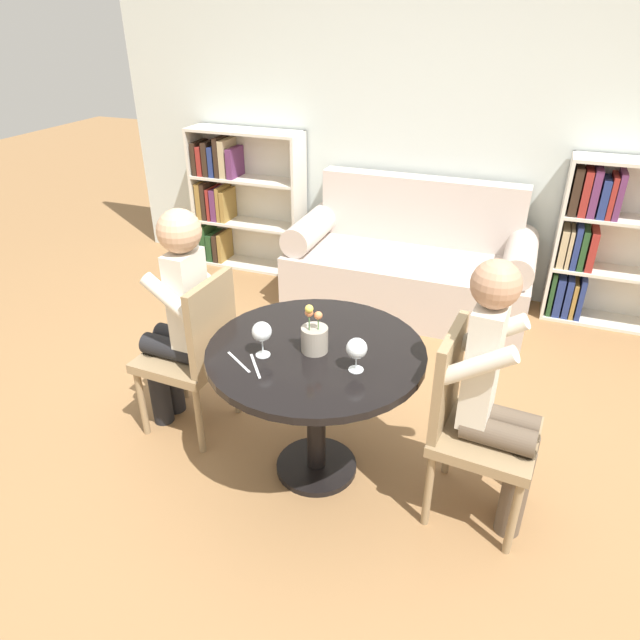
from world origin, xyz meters
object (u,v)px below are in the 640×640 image
bookshelf_left (236,197)px  chair_right (471,419)px  person_right (498,397)px  couch (409,267)px  bookshelf_right (609,243)px  flower_vase (314,337)px  chair_left (196,349)px  wine_glass_left (262,333)px  person_left (178,317)px  wine_glass_right (357,349)px

bookshelf_left → chair_right: (2.29, -2.18, -0.10)m
bookshelf_left → person_right: size_ratio=0.95×
couch → bookshelf_right: 1.39m
person_right → flower_vase: 0.80m
couch → chair_left: couch is taller
couch → chair_right: 2.04m
person_right → chair_left: bearing=91.5°
bookshelf_left → wine_glass_left: bookshelf_left is taller
wine_glass_left → bookshelf_left: bearing=120.9°
person_left → chair_left: bearing=88.3°
chair_right → wine_glass_left: size_ratio=5.58×
chair_right → flower_vase: 0.76m
bookshelf_right → chair_right: 2.27m
couch → wine_glass_right: (0.22, -2.03, 0.49)m
wine_glass_left → wine_glass_right: size_ratio=1.08×
flower_vase → person_left: bearing=171.6°
person_left → wine_glass_left: bearing=71.4°
wine_glass_left → wine_glass_right: (0.41, 0.03, -0.01)m
wine_glass_right → person_left: bearing=169.1°
couch → wine_glass_right: size_ratio=11.74×
bookshelf_left → wine_glass_right: bearing=-51.8°
bookshelf_left → person_left: bearing=-69.1°
bookshelf_right → flower_vase: 2.59m
person_left → wine_glass_left: person_left is taller
couch → bookshelf_left: bearing=170.5°
person_right → wine_glass_left: (-0.98, -0.14, 0.17)m
bookshelf_right → chair_left: 2.93m
couch → bookshelf_right: (1.33, 0.27, 0.28)m
couch → bookshelf_left: (-1.59, 0.27, 0.29)m
couch → person_right: (0.79, -1.92, 0.33)m
bookshelf_left → flower_vase: (1.58, -2.22, 0.18)m
chair_right → person_right: size_ratio=0.73×
bookshelf_left → couch: bearing=-9.5°
chair_left → flower_vase: (0.69, -0.11, 0.28)m
bookshelf_left → wine_glass_right: (1.81, -2.30, 0.21)m
bookshelf_right → person_left: (-2.12, -2.10, 0.07)m
bookshelf_left → chair_left: bookshelf_left is taller
person_right → wine_glass_left: size_ratio=7.62×
bookshelf_left → chair_right: bookshelf_left is taller
couch → wine_glass_left: couch is taller
bookshelf_left → bookshelf_right: 2.92m
wine_glass_left → wine_glass_right: 0.41m
bookshelf_right → chair_right: bearing=-106.2°
couch → wine_glass_right: 2.10m
person_right → bookshelf_right: bearing=-9.3°
chair_right → person_left: (-1.48, 0.08, 0.17)m
chair_left → wine_glass_right: chair_left is taller
couch → chair_right: (0.70, -1.91, 0.18)m
chair_left → chair_right: bearing=89.7°
couch → person_left: (-0.78, -1.84, 0.35)m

